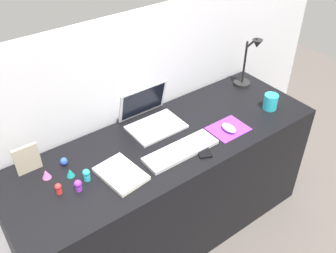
% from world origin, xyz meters
% --- Properties ---
extents(ground_plane, '(6.00, 6.00, 0.00)m').
position_xyz_m(ground_plane, '(0.00, 0.00, 0.00)').
color(ground_plane, '#59514C').
extents(back_wall, '(2.97, 0.05, 1.34)m').
position_xyz_m(back_wall, '(0.00, 0.34, 0.67)').
color(back_wall, silver).
rests_on(back_wall, ground_plane).
extents(desk, '(1.77, 0.60, 0.74)m').
position_xyz_m(desk, '(0.00, 0.00, 0.37)').
color(desk, black).
rests_on(desk, ground_plane).
extents(laptop, '(0.30, 0.26, 0.21)m').
position_xyz_m(laptop, '(0.02, 0.18, 0.79)').
color(laptop, silver).
rests_on(laptop, desk).
extents(keyboard, '(0.41, 0.13, 0.02)m').
position_xyz_m(keyboard, '(0.00, -0.12, 0.75)').
color(keyboard, silver).
rests_on(keyboard, desk).
extents(mousepad, '(0.21, 0.17, 0.00)m').
position_xyz_m(mousepad, '(0.33, -0.12, 0.74)').
color(mousepad, purple).
rests_on(mousepad, desk).
extents(mouse, '(0.06, 0.10, 0.03)m').
position_xyz_m(mouse, '(0.32, -0.14, 0.76)').
color(mouse, silver).
rests_on(mouse, mousepad).
extents(cell_phone, '(0.11, 0.14, 0.01)m').
position_xyz_m(cell_phone, '(0.10, -0.18, 0.74)').
color(cell_phone, black).
rests_on(cell_phone, desk).
extents(desk_lamp, '(0.11, 0.16, 0.35)m').
position_xyz_m(desk_lamp, '(0.75, 0.15, 0.90)').
color(desk_lamp, black).
rests_on(desk_lamp, desk).
extents(notebook_pad, '(0.20, 0.26, 0.02)m').
position_xyz_m(notebook_pad, '(-0.34, -0.08, 0.75)').
color(notebook_pad, silver).
rests_on(notebook_pad, desk).
extents(picture_frame, '(0.12, 0.02, 0.15)m').
position_xyz_m(picture_frame, '(-0.67, 0.21, 0.81)').
color(picture_frame, '#B2A58C').
rests_on(picture_frame, desk).
extents(coffee_mug, '(0.08, 0.08, 0.09)m').
position_xyz_m(coffee_mug, '(0.68, -0.12, 0.79)').
color(coffee_mug, '#28B7CC').
rests_on(coffee_mug, desk).
extents(toy_figurine_purple, '(0.04, 0.04, 0.06)m').
position_xyz_m(toy_figurine_purple, '(-0.54, -0.05, 0.77)').
color(toy_figurine_purple, purple).
rests_on(toy_figurine_purple, desk).
extents(toy_figurine_pink, '(0.04, 0.04, 0.05)m').
position_xyz_m(toy_figurine_pink, '(-0.63, 0.11, 0.76)').
color(toy_figurine_pink, pink).
rests_on(toy_figurine_pink, desk).
extents(toy_figurine_cyan, '(0.04, 0.04, 0.06)m').
position_xyz_m(toy_figurine_cyan, '(-0.48, -0.01, 0.77)').
color(toy_figurine_cyan, '#28B7CC').
rests_on(toy_figurine_cyan, desk).
extents(toy_figurine_red, '(0.03, 0.03, 0.06)m').
position_xyz_m(toy_figurine_red, '(-0.62, -0.01, 0.77)').
color(toy_figurine_red, red).
rests_on(toy_figurine_red, desk).
extents(toy_figurine_teal, '(0.04, 0.04, 0.04)m').
position_xyz_m(toy_figurine_teal, '(-0.53, 0.06, 0.76)').
color(toy_figurine_teal, teal).
rests_on(toy_figurine_teal, desk).
extents(toy_figurine_blue, '(0.04, 0.04, 0.04)m').
position_xyz_m(toy_figurine_blue, '(-0.52, 0.15, 0.76)').
color(toy_figurine_blue, blue).
rests_on(toy_figurine_blue, desk).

